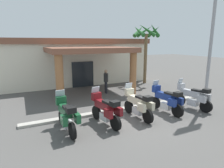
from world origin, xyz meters
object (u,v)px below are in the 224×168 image
(pedestrian, at_px, (106,80))
(palm_tree_near_portico, at_px, (146,37))
(motorcycle_silver, at_px, (193,97))
(motorcycle_maroon, at_px, (106,110))
(motel_building, at_px, (74,60))
(motorcycle_green, at_px, (66,116))
(motorcycle_blue, at_px, (167,100))
(motorcycle_cream, at_px, (138,104))
(roadside_sign, at_px, (214,14))

(pedestrian, distance_m, palm_tree_near_portico, 5.92)
(motorcycle_silver, height_order, palm_tree_near_portico, palm_tree_near_portico)
(motorcycle_maroon, relative_size, palm_tree_near_portico, 0.42)
(motel_building, relative_size, motorcycle_green, 5.93)
(motorcycle_green, bearing_deg, motel_building, -19.87)
(motel_building, height_order, motorcycle_blue, motel_building)
(motel_building, height_order, palm_tree_near_portico, palm_tree_near_portico)
(motorcycle_blue, bearing_deg, motorcycle_cream, 83.26)
(motorcycle_green, distance_m, pedestrian, 6.42)
(motorcycle_maroon, bearing_deg, motorcycle_cream, -99.13)
(roadside_sign, bearing_deg, motorcycle_silver, -166.86)
(motorcycle_maroon, bearing_deg, motorcycle_silver, -101.80)
(motorcycle_green, xyz_separation_m, roadside_sign, (8.39, 0.08, 4.51))
(motorcycle_green, xyz_separation_m, palm_tree_near_portico, (8.72, 6.83, 3.40))
(roadside_sign, bearing_deg, motorcycle_green, -179.48)
(pedestrian, bearing_deg, roadside_sign, -43.30)
(motorcycle_cream, height_order, roadside_sign, roadside_sign)
(palm_tree_near_portico, bearing_deg, motorcycle_green, -141.95)
(motorcycle_green, xyz_separation_m, motorcycle_blue, (5.23, -0.08, 0.00))
(motorcycle_cream, height_order, pedestrian, pedestrian)
(motorcycle_blue, distance_m, palm_tree_near_portico, 8.45)
(roadside_sign, bearing_deg, pedestrian, 131.62)
(pedestrian, distance_m, roadside_sign, 7.80)
(motorcycle_blue, height_order, pedestrian, pedestrian)
(motorcycle_silver, bearing_deg, motel_building, 6.49)
(motorcycle_green, xyz_separation_m, pedestrian, (4.02, 4.99, 0.31))
(motorcycle_green, height_order, palm_tree_near_portico, palm_tree_near_portico)
(motorcycle_blue, bearing_deg, pedestrian, 7.83)
(pedestrian, height_order, roadside_sign, roadside_sign)
(motel_building, xyz_separation_m, roadside_sign, (5.19, -10.43, 3.17))
(motorcycle_silver, bearing_deg, motorcycle_maroon, 75.02)
(palm_tree_near_portico, bearing_deg, motorcycle_cream, -127.30)
(motorcycle_silver, bearing_deg, palm_tree_near_portico, -26.74)
(motorcycle_cream, relative_size, motorcycle_blue, 1.00)
(motorcycle_cream, bearing_deg, palm_tree_near_portico, -40.65)
(motorcycle_green, bearing_deg, motorcycle_silver, -95.03)
(motorcycle_cream, height_order, palm_tree_near_portico, palm_tree_near_portico)
(motel_building, relative_size, motorcycle_silver, 6.01)
(motorcycle_cream, relative_size, palm_tree_near_portico, 0.42)
(motorcycle_maroon, height_order, pedestrian, pedestrian)
(motorcycle_silver, height_order, pedestrian, pedestrian)
(palm_tree_near_portico, bearing_deg, motorcycle_maroon, -135.37)
(motorcycle_maroon, bearing_deg, motel_building, -17.52)
(motorcycle_maroon, relative_size, motorcycle_silver, 1.01)
(palm_tree_near_portico, xyz_separation_m, roadside_sign, (-0.34, -6.75, 1.10))
(motel_building, bearing_deg, motorcycle_silver, -70.15)
(palm_tree_near_portico, height_order, roadside_sign, roadside_sign)
(pedestrian, bearing_deg, motorcycle_maroon, -109.15)
(motel_building, relative_size, motorcycle_maroon, 5.97)
(motorcycle_green, height_order, motorcycle_maroon, same)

